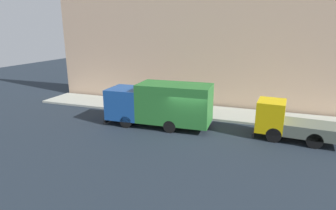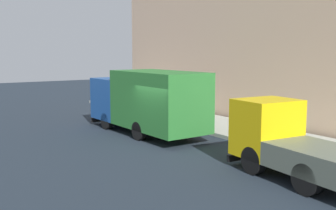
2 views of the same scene
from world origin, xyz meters
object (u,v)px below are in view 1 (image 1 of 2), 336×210
object	(u,v)px
street_sign_post	(184,97)
large_utility_truck	(160,103)
pedestrian_third	(147,95)
pedestrian_standing	(166,101)
traffic_cone_orange	(128,103)
pedestrian_walking	(151,98)
small_flatbed_truck	(290,123)

from	to	relation	value
street_sign_post	large_utility_truck	bearing A→B (deg)	158.28
large_utility_truck	pedestrian_third	bearing A→B (deg)	31.58
pedestrian_standing	traffic_cone_orange	size ratio (longest dim) A/B	2.42
pedestrian_walking	pedestrian_third	size ratio (longest dim) A/B	1.04
traffic_cone_orange	street_sign_post	xyz separation A→B (m)	(-0.52, -5.13, 1.05)
small_flatbed_truck	pedestrian_third	distance (m)	12.23
street_sign_post	pedestrian_walking	bearing A→B (deg)	77.84
pedestrian_walking	small_flatbed_truck	bearing A→B (deg)	-81.25
pedestrian_standing	street_sign_post	size ratio (longest dim) A/B	0.72
large_utility_truck	pedestrian_standing	distance (m)	2.87
large_utility_truck	pedestrian_walking	size ratio (longest dim) A/B	4.43
large_utility_truck	pedestrian_standing	world-z (taller)	large_utility_truck
small_flatbed_truck	pedestrian_walking	distance (m)	10.90
large_utility_truck	pedestrian_third	xyz separation A→B (m)	(4.56, 3.00, -0.63)
large_utility_truck	traffic_cone_orange	world-z (taller)	large_utility_truck
large_utility_truck	pedestrian_walking	world-z (taller)	large_utility_truck
traffic_cone_orange	pedestrian_standing	bearing A→B (deg)	-94.97
traffic_cone_orange	street_sign_post	bearing A→B (deg)	-95.74
pedestrian_walking	street_sign_post	distance (m)	3.16
large_utility_truck	small_flatbed_truck	distance (m)	8.48
small_flatbed_truck	pedestrian_walking	size ratio (longest dim) A/B	3.17
pedestrian_standing	traffic_cone_orange	world-z (taller)	pedestrian_standing
pedestrian_third	traffic_cone_orange	world-z (taller)	pedestrian_third
small_flatbed_truck	traffic_cone_orange	distance (m)	12.89
large_utility_truck	small_flatbed_truck	world-z (taller)	large_utility_truck
small_flatbed_truck	pedestrian_walking	world-z (taller)	small_flatbed_truck
street_sign_post	pedestrian_standing	bearing A→B (deg)	82.54
pedestrian_third	traffic_cone_orange	size ratio (longest dim) A/B	2.33
pedestrian_third	street_sign_post	distance (m)	4.53
pedestrian_third	pedestrian_standing	bearing A→B (deg)	10.07
pedestrian_walking	pedestrian_third	world-z (taller)	pedestrian_walking
pedestrian_walking	pedestrian_third	xyz separation A→B (m)	(1.36, 0.96, -0.05)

